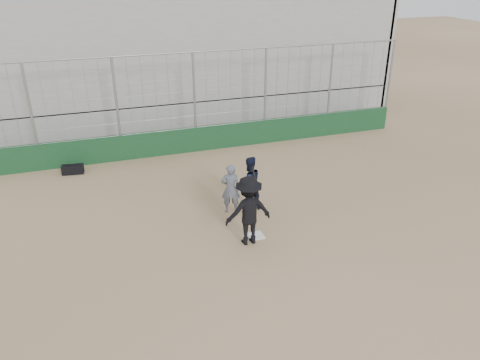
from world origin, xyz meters
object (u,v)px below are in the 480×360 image
object	(u,v)px
equipment_bag	(73,169)
umpire	(231,191)
catcher_crouched	(249,194)
batter_at_plate	(249,211)

from	to	relation	value
equipment_bag	umpire	bearing A→B (deg)	-44.82
catcher_crouched	umpire	distance (m)	0.58
catcher_crouched	umpire	xyz separation A→B (m)	(-0.55, 0.15, 0.11)
catcher_crouched	umpire	world-z (taller)	umpire
equipment_bag	batter_at_plate	bearing A→B (deg)	-54.51
batter_at_plate	umpire	size ratio (longest dim) A/B	1.47
umpire	equipment_bag	world-z (taller)	umpire
equipment_bag	catcher_crouched	bearing A→B (deg)	-42.53
batter_at_plate	umpire	bearing A→B (deg)	88.09
batter_at_plate	catcher_crouched	size ratio (longest dim) A/B	1.72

